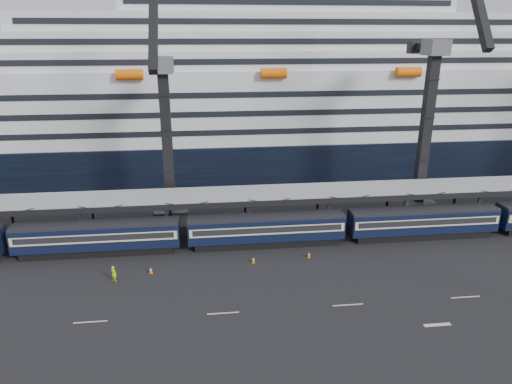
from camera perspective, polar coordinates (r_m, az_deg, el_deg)
ground at (r=49.80m, az=12.25°, el=-10.99°), size 260.00×260.00×0.00m
lane_markings at (r=48.95m, az=23.56°, el=-12.84°), size 111.00×4.27×0.02m
train at (r=56.29m, az=4.72°, el=-4.40°), size 133.05×3.00×4.05m
canopy at (r=59.84m, az=8.43°, el=0.04°), size 130.00×6.25×5.53m
cruise_ship at (r=88.53m, az=2.67°, el=11.16°), size 214.09×28.84×34.00m
crane_dark_near at (r=60.69m, az=-11.11°, el=6.71°), size 4.50×17.75×35.08m
crane_dark_mid at (r=66.44m, az=20.72°, el=8.16°), size 4.50×18.24×39.64m
worker at (r=50.81m, az=-17.36°, el=-9.70°), size 0.76×0.69×1.74m
traffic_cone_b at (r=51.53m, az=-13.01°, el=-9.49°), size 0.37×0.37×0.75m
traffic_cone_c at (r=52.36m, az=-0.34°, el=-8.47°), size 0.37×0.37×0.74m
traffic_cone_d at (r=53.85m, az=6.63°, el=-7.80°), size 0.35×0.35×0.71m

